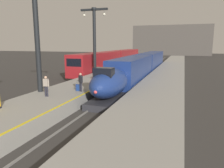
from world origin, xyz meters
TOP-DOWN VIEW (x-y plane):
  - platform_left at (-4.05, 24.75)m, footprint 4.80×110.00m
  - platform_right at (4.05, 24.75)m, footprint 4.80×110.00m
  - platform_left_safety_stripe at (-1.77, 24.75)m, footprint 0.20×107.80m
  - rail_main_left at (-0.75, 27.50)m, footprint 0.08×110.00m
  - rail_main_right at (0.75, 27.50)m, footprint 0.08×110.00m
  - rail_secondary_left at (-8.85, 27.50)m, footprint 0.08×110.00m
  - rail_secondary_right at (-7.35, 27.50)m, footprint 0.08×110.00m
  - highspeed_train_main at (0.00, 30.07)m, footprint 2.92×38.13m
  - regional_train_adjacent at (-8.10, 41.19)m, footprint 2.85×36.60m
  - station_column_mid at (-5.90, 12.73)m, footprint 4.00×0.68m
  - station_column_far at (-5.90, 25.25)m, footprint 4.00×0.68m
  - passenger_near_edge at (-2.42, 13.89)m, footprint 0.50×0.38m
  - passenger_mid_platform at (-4.26, 11.36)m, footprint 0.57×0.23m
  - rolling_suitcase at (-2.80, 14.10)m, footprint 0.40×0.22m
  - terminus_back_wall at (0.00, 102.00)m, footprint 36.00×2.00m

SIDE VIEW (x-z plane):
  - rail_main_left at x=-0.75m, z-range 0.00..0.12m
  - rail_main_right at x=0.75m, z-range 0.00..0.12m
  - rail_secondary_left at x=-8.85m, z-range 0.00..0.12m
  - rail_secondary_right at x=-7.35m, z-range 0.00..0.12m
  - platform_left at x=-4.05m, z-range 0.00..1.05m
  - platform_right at x=4.05m, z-range 0.00..1.05m
  - platform_left_safety_stripe at x=-1.77m, z-range 1.05..1.06m
  - rolling_suitcase at x=-2.80m, z-range 0.86..1.85m
  - highspeed_train_main at x=0.00m, z-range 0.13..3.73m
  - passenger_near_edge at x=-2.42m, z-range 1.19..2.88m
  - passenger_mid_platform at x=-4.26m, z-range 1.19..2.88m
  - regional_train_adjacent at x=-8.10m, z-range 0.23..4.03m
  - station_column_far at x=-5.90m, z-range 1.98..11.12m
  - station_column_mid at x=-5.90m, z-range 1.99..11.37m
  - terminus_back_wall at x=0.00m, z-range 0.00..14.00m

